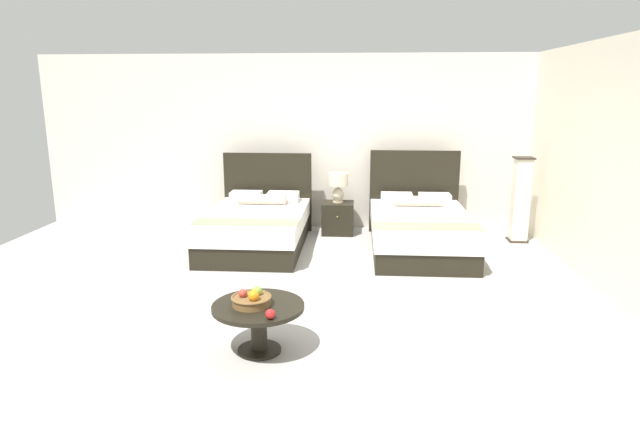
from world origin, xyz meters
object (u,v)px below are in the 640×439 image
object	(u,v)px
nightstand	(338,218)
floor_lamp_corner	(520,200)
coffee_table	(258,317)
fruit_bowl	(252,299)
bed_near_window	(257,226)
table_lamp	(338,184)
bed_near_corner	(419,229)
loose_apple	(270,314)

from	to	relation	value
nightstand	floor_lamp_corner	bearing A→B (deg)	-5.58
coffee_table	fruit_bowl	distance (m)	0.17
bed_near_window	table_lamp	world-z (taller)	bed_near_window
table_lamp	coffee_table	world-z (taller)	table_lamp
bed_near_window	bed_near_corner	xyz separation A→B (m)	(2.23, 0.00, 0.00)
coffee_table	floor_lamp_corner	distance (m)	4.82
bed_near_window	table_lamp	xyz separation A→B (m)	(1.09, 0.83, 0.47)
coffee_table	floor_lamp_corner	world-z (taller)	floor_lamp_corner
nightstand	fruit_bowl	distance (m)	3.98
loose_apple	floor_lamp_corner	xyz separation A→B (m)	(2.98, 3.94, 0.16)
coffee_table	fruit_bowl	world-z (taller)	fruit_bowl
table_lamp	bed_near_corner	bearing A→B (deg)	-35.95
fruit_bowl	floor_lamp_corner	size ratio (longest dim) A/B	0.27
bed_near_window	nightstand	xyz separation A→B (m)	(1.09, 0.81, -0.06)
bed_near_corner	nightstand	world-z (taller)	bed_near_corner
table_lamp	floor_lamp_corner	bearing A→B (deg)	-6.02
table_lamp	fruit_bowl	world-z (taller)	table_lamp
fruit_bowl	bed_near_corner	bearing A→B (deg)	61.48
bed_near_corner	fruit_bowl	distance (m)	3.56
coffee_table	fruit_bowl	size ratio (longest dim) A/B	2.29
bed_near_window	bed_near_corner	world-z (taller)	bed_near_corner
bed_near_window	floor_lamp_corner	bearing A→B (deg)	8.52
fruit_bowl	floor_lamp_corner	world-z (taller)	floor_lamp_corner
coffee_table	nightstand	bearing A→B (deg)	82.66
coffee_table	fruit_bowl	bearing A→B (deg)	-162.93
fruit_bowl	table_lamp	bearing A→B (deg)	82.01
bed_near_window	fruit_bowl	world-z (taller)	bed_near_window
bed_near_corner	floor_lamp_corner	bearing A→B (deg)	20.55
coffee_table	floor_lamp_corner	bearing A→B (deg)	49.54
table_lamp	coffee_table	distance (m)	3.99
nightstand	coffee_table	size ratio (longest dim) A/B	0.63
bed_near_corner	table_lamp	size ratio (longest dim) A/B	4.84
bed_near_window	fruit_bowl	xyz separation A→B (m)	(0.54, -3.12, 0.17)
bed_near_corner	fruit_bowl	xyz separation A→B (m)	(-1.70, -3.12, 0.17)
bed_near_corner	nightstand	bearing A→B (deg)	144.72
floor_lamp_corner	loose_apple	bearing A→B (deg)	-127.09
loose_apple	floor_lamp_corner	size ratio (longest dim) A/B	0.06
table_lamp	floor_lamp_corner	size ratio (longest dim) A/B	0.36
nightstand	table_lamp	world-z (taller)	table_lamp
bed_near_corner	nightstand	xyz separation A→B (m)	(-1.14, 0.81, -0.06)
bed_near_window	fruit_bowl	size ratio (longest dim) A/B	6.29
table_lamp	bed_near_window	bearing A→B (deg)	-142.72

